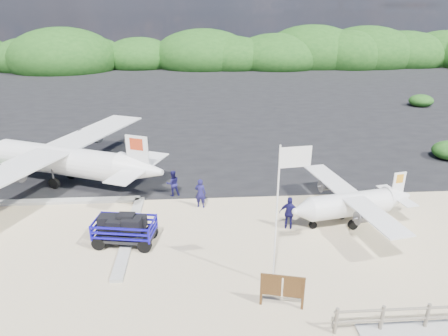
# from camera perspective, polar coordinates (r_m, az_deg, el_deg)

# --- Properties ---
(ground) EXTENTS (160.00, 160.00, 0.00)m
(ground) POSITION_cam_1_polar(r_m,az_deg,el_deg) (17.67, 0.81, -11.51)
(ground) COLOR beige
(asphalt_apron) EXTENTS (90.00, 50.00, 0.04)m
(asphalt_apron) POSITION_cam_1_polar(r_m,az_deg,el_deg) (45.73, -2.20, 9.82)
(asphalt_apron) COLOR #B2B2B2
(asphalt_apron) RESTS_ON ground
(lagoon) EXTENTS (9.00, 7.00, 0.40)m
(lagoon) POSITION_cam_1_polar(r_m,az_deg,el_deg) (20.44, -25.95, -8.96)
(lagoon) COLOR #B2B2B2
(lagoon) RESTS_ON ground
(vegetation_band) EXTENTS (124.00, 8.00, 4.40)m
(vegetation_band) POSITION_cam_1_polar(r_m,az_deg,el_deg) (70.35, -2.84, 14.19)
(vegetation_band) COLOR #B2B2B2
(vegetation_band) RESTS_ON ground
(fence) EXTENTS (6.40, 2.00, 1.10)m
(fence) POSITION_cam_1_polar(r_m,az_deg,el_deg) (15.54, 26.67, -19.80)
(fence) COLOR #B2B2B2
(fence) RESTS_ON ground
(baggage_cart) EXTENTS (3.05, 2.06, 1.41)m
(baggage_cart) POSITION_cam_1_polar(r_m,az_deg,el_deg) (18.56, -13.77, -10.43)
(baggage_cart) COLOR #130BAF
(baggage_cart) RESTS_ON ground
(flagpole) EXTENTS (1.17, 0.60, 5.59)m
(flagpole) POSITION_cam_1_polar(r_m,az_deg,el_deg) (15.89, 6.96, -16.13)
(flagpole) COLOR white
(flagpole) RESTS_ON ground
(signboard) EXTENTS (1.62, 0.53, 1.34)m
(signboard) POSITION_cam_1_polar(r_m,az_deg,el_deg) (14.98, 8.15, -18.97)
(signboard) COLOR #4F3216
(signboard) RESTS_ON ground
(crew_a) EXTENTS (0.66, 0.52, 1.60)m
(crew_a) POSITION_cam_1_polar(r_m,az_deg,el_deg) (20.72, -3.39, -3.61)
(crew_a) COLOR #17144D
(crew_a) RESTS_ON ground
(crew_b) EXTENTS (0.85, 0.73, 1.50)m
(crew_b) POSITION_cam_1_polar(r_m,az_deg,el_deg) (22.10, -7.32, -2.18)
(crew_b) COLOR #17144D
(crew_b) RESTS_ON ground
(crew_c) EXTENTS (1.02, 0.64, 1.62)m
(crew_c) POSITION_cam_1_polar(r_m,az_deg,el_deg) (19.02, 9.33, -6.36)
(crew_c) COLOR #17144D
(crew_c) RESTS_ON ground
(aircraft_large) EXTENTS (19.39, 19.39, 4.45)m
(aircraft_large) POSITION_cam_1_polar(r_m,az_deg,el_deg) (45.42, 16.26, 8.88)
(aircraft_large) COLOR #B2B2B2
(aircraft_large) RESTS_ON ground
(aircraft_small) EXTENTS (7.49, 7.49, 2.31)m
(aircraft_small) POSITION_cam_1_polar(r_m,az_deg,el_deg) (48.45, -10.60, 10.17)
(aircraft_small) COLOR #B2B2B2
(aircraft_small) RESTS_ON ground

